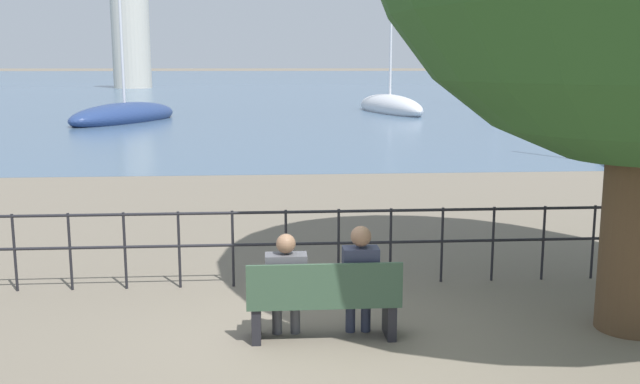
# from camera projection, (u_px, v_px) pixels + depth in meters

# --- Properties ---
(ground_plane) EXTENTS (1000.00, 1000.00, 0.00)m
(ground_plane) POSITION_uv_depth(u_px,v_px,m) (323.00, 337.00, 7.88)
(ground_plane) COLOR #706656
(harbor_water) EXTENTS (600.00, 300.00, 0.01)m
(harbor_water) POSITION_uv_depth(u_px,v_px,m) (270.00, 77.00, 166.71)
(harbor_water) COLOR #47607A
(harbor_water) RESTS_ON ground_plane
(park_bench) EXTENTS (1.67, 0.45, 0.90)m
(park_bench) POSITION_uv_depth(u_px,v_px,m) (324.00, 302.00, 7.74)
(park_bench) COLOR #334C38
(park_bench) RESTS_ON ground_plane
(seated_person_left) EXTENTS (0.45, 0.35, 1.19)m
(seated_person_left) POSITION_uv_depth(u_px,v_px,m) (286.00, 281.00, 7.75)
(seated_person_left) COLOR #4C4C51
(seated_person_left) RESTS_ON ground_plane
(seated_person_right) EXTENTS (0.39, 0.35, 1.26)m
(seated_person_right) POSITION_uv_depth(u_px,v_px,m) (360.00, 276.00, 7.80)
(seated_person_right) COLOR #2D3347
(seated_person_right) RESTS_ON ground_plane
(promenade_railing) EXTENTS (15.08, 0.04, 1.05)m
(promenade_railing) POSITION_uv_depth(u_px,v_px,m) (312.00, 235.00, 9.65)
(promenade_railing) COLOR black
(promenade_railing) RESTS_ON ground_plane
(sailboat_0) EXTENTS (3.85, 9.16, 7.59)m
(sailboat_0) POSITION_uv_depth(u_px,v_px,m) (390.00, 107.00, 44.28)
(sailboat_0) COLOR silver
(sailboat_0) RESTS_ON ground_plane
(sailboat_1) EXTENTS (5.73, 8.89, 10.64)m
(sailboat_1) POSITION_uv_depth(u_px,v_px,m) (125.00, 116.00, 37.36)
(sailboat_1) COLOR navy
(sailboat_1) RESTS_ON ground_plane
(sailboat_3) EXTENTS (2.47, 7.89, 11.65)m
(sailboat_3) POSITION_uv_depth(u_px,v_px,m) (497.00, 102.00, 50.58)
(sailboat_3) COLOR navy
(sailboat_3) RESTS_ON ground_plane
(harbor_lighthouse) EXTENTS (4.67, 4.67, 18.54)m
(harbor_lighthouse) POSITION_uv_depth(u_px,v_px,m) (130.00, 18.00, 88.00)
(harbor_lighthouse) COLOR beige
(harbor_lighthouse) RESTS_ON ground_plane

